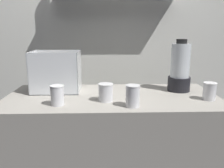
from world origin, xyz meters
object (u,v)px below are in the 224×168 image
object	(u,v)px
juice_cup_beet_left	(106,94)
juice_cup_beet_right	(209,92)
blender_pitcher	(180,69)
juice_cup_mango_middle	(133,97)
carrot_display_bin	(57,79)
juice_cup_mango_far_left	(57,97)

from	to	relation	value
juice_cup_beet_left	juice_cup_beet_right	bearing A→B (deg)	0.38
blender_pitcher	juice_cup_mango_middle	size ratio (longest dim) A/B	2.91
blender_pitcher	carrot_display_bin	bearing A→B (deg)	178.84
juice_cup_mango_far_left	juice_cup_beet_right	size ratio (longest dim) A/B	1.07
carrot_display_bin	juice_cup_beet_left	size ratio (longest dim) A/B	3.01
carrot_display_bin	juice_cup_beet_right	xyz separation A→B (m)	(0.99, -0.24, -0.04)
juice_cup_mango_far_left	juice_cup_mango_middle	xyz separation A→B (m)	(0.43, -0.04, 0.00)
blender_pitcher	juice_cup_beet_right	size ratio (longest dim) A/B	3.32
juice_cup_mango_far_left	juice_cup_mango_middle	size ratio (longest dim) A/B	0.94
carrot_display_bin	juice_cup_beet_left	distance (m)	0.43
carrot_display_bin	blender_pitcher	size ratio (longest dim) A/B	0.90
blender_pitcher	juice_cup_beet_left	distance (m)	0.58
juice_cup_mango_middle	juice_cup_mango_far_left	bearing A→B (deg)	174.73
carrot_display_bin	juice_cup_mango_middle	distance (m)	0.61
juice_cup_beet_left	juice_cup_beet_right	distance (m)	0.65
juice_cup_mango_middle	juice_cup_beet_right	size ratio (longest dim) A/B	1.14
juice_cup_beet_left	juice_cup_mango_middle	world-z (taller)	juice_cup_mango_middle
juice_cup_mango_far_left	juice_cup_beet_left	bearing A→B (deg)	13.75
blender_pitcher	juice_cup_beet_right	world-z (taller)	blender_pitcher
carrot_display_bin	juice_cup_mango_middle	bearing A→B (deg)	-35.49
juice_cup_beet_right	juice_cup_mango_middle	bearing A→B (deg)	-167.12
juice_cup_mango_middle	juice_cup_beet_right	bearing A→B (deg)	12.88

